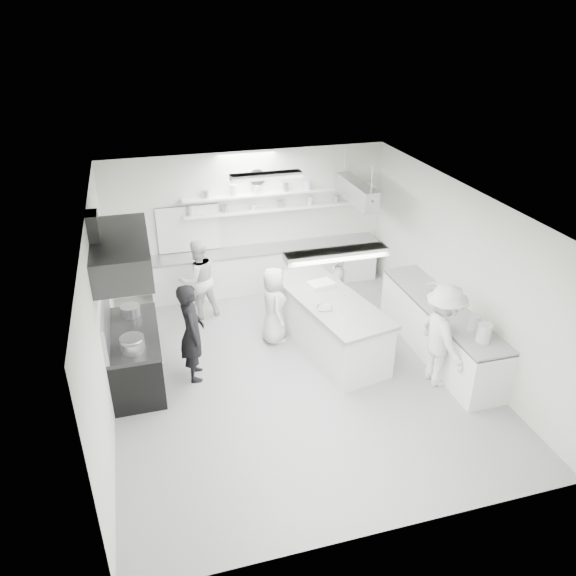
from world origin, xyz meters
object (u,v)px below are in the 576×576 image
object	(u,v)px
prep_island	(328,324)
cook_back	(198,279)
stove	(136,358)
cook_stove	(192,332)
back_counter	(266,268)
right_counter	(439,330)

from	to	relation	value
prep_island	cook_back	distance (m)	2.78
stove	cook_stove	distance (m)	1.03
stove	back_counter	distance (m)	4.03
right_counter	cook_back	xyz separation A→B (m)	(-3.95, 2.50, 0.35)
stove	cook_back	world-z (taller)	cook_back
prep_island	right_counter	bearing A→B (deg)	-32.35
back_counter	right_counter	distance (m)	4.13
prep_island	cook_stove	distance (m)	2.50
cook_stove	cook_back	distance (m)	2.06
stove	prep_island	xyz separation A→B (m)	(3.40, 0.11, 0.04)
back_counter	cook_back	distance (m)	1.87
stove	cook_back	xyz separation A→B (m)	(1.30, 1.90, 0.37)
back_counter	cook_stove	distance (m)	3.55
right_counter	cook_stove	bearing A→B (deg)	173.75
cook_back	back_counter	bearing A→B (deg)	-166.72
right_counter	back_counter	bearing A→B (deg)	124.65
right_counter	cook_back	size ratio (longest dim) A/B	2.00
prep_island	cook_stove	world-z (taller)	cook_stove
right_counter	cook_stove	size ratio (longest dim) A/B	1.90
stove	back_counter	xyz separation A→B (m)	(2.90, 2.80, 0.01)
back_counter	cook_stove	world-z (taller)	cook_stove
back_counter	right_counter	world-z (taller)	right_counter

